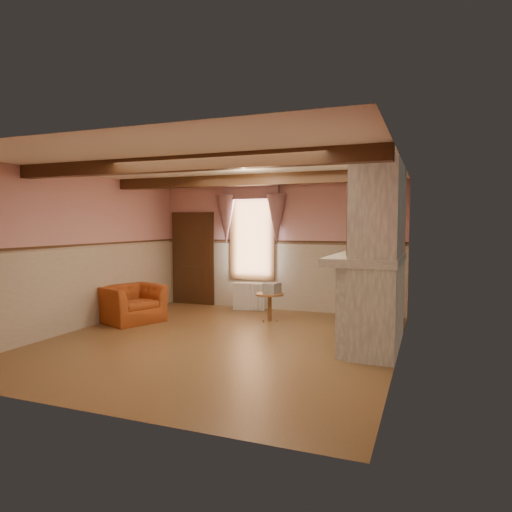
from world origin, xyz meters
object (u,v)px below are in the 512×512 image
at_px(side_table, 270,307).
at_px(bowl, 368,252).
at_px(mantel_clock, 373,246).
at_px(oil_lamp, 372,245).
at_px(radiator, 249,296).
at_px(armchair, 131,304).

distance_m(side_table, bowl, 2.54).
distance_m(mantel_clock, oil_lamp, 0.26).
bearing_deg(radiator, oil_lamp, -40.33).
bearing_deg(mantel_clock, armchair, -171.77).
height_order(armchair, oil_lamp, oil_lamp).
xyz_separation_m(side_table, radiator, (-0.81, 0.94, 0.02)).
relative_size(side_table, mantel_clock, 2.29).
bearing_deg(armchair, bowl, -67.19).
xyz_separation_m(bowl, mantel_clock, (0.00, 0.65, 0.06)).
height_order(armchair, bowl, bowl).
xyz_separation_m(side_table, oil_lamp, (2.00, -0.62, 1.29)).
relative_size(bowl, oil_lamp, 1.17).
height_order(bowl, mantel_clock, mantel_clock).
height_order(mantel_clock, oil_lamp, oil_lamp).
relative_size(bowl, mantel_clock, 1.37).
bearing_deg(oil_lamp, radiator, 150.91).
bearing_deg(oil_lamp, bowl, -90.00).
bearing_deg(armchair, radiator, -17.81).
height_order(side_table, bowl, bowl).
bearing_deg(bowl, armchair, 179.97).
relative_size(radiator, oil_lamp, 2.50).
bearing_deg(bowl, side_table, 153.06).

